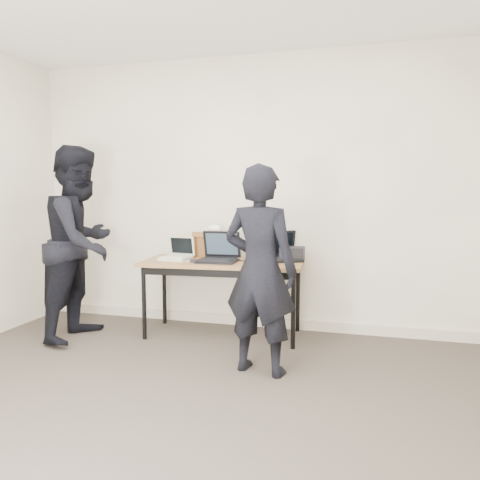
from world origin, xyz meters
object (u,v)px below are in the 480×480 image
at_px(person_typist, 260,270).
at_px(person_observer, 81,243).
at_px(laptop_beige, 177,255).
at_px(laptop_center, 219,255).
at_px(desk, 223,267).
at_px(equipment_box, 292,254).
at_px(laptop_right, 279,254).
at_px(leather_satchel, 212,244).

xyz_separation_m(person_typist, person_observer, (-1.80, 0.41, 0.11)).
bearing_deg(laptop_beige, laptop_center, 6.19).
height_order(desk, equipment_box, equipment_box).
bearing_deg(person_observer, person_typist, -103.94).
distance_m(laptop_beige, person_observer, 0.89).
bearing_deg(person_typist, laptop_right, -77.42).
relative_size(equipment_box, person_observer, 0.13).
relative_size(laptop_right, person_typist, 0.31).
xyz_separation_m(laptop_center, leather_satchel, (-0.15, 0.26, 0.06)).
height_order(leather_satchel, person_typist, person_typist).
height_order(laptop_center, leather_satchel, laptop_center).
relative_size(desk, leather_satchel, 4.24).
xyz_separation_m(desk, laptop_beige, (-0.45, -0.03, 0.10)).
bearing_deg(leather_satchel, laptop_beige, -137.12).
height_order(laptop_beige, leather_satchel, leather_satchel).
distance_m(desk, laptop_right, 0.55).
xyz_separation_m(laptop_right, person_observer, (-1.76, -0.57, 0.11)).
bearing_deg(person_observer, desk, -74.34).
bearing_deg(laptop_center, equipment_box, 17.88).
bearing_deg(person_observer, laptop_right, -73.15).
height_order(laptop_right, person_observer, person_observer).
bearing_deg(laptop_beige, person_typist, -30.74).
bearing_deg(desk, person_observer, -167.14).
bearing_deg(desk, person_typist, -59.50).
bearing_deg(equipment_box, desk, -163.04).
relative_size(desk, laptop_beige, 5.19).
xyz_separation_m(desk, equipment_box, (0.63, 0.19, 0.12)).
bearing_deg(equipment_box, laptop_center, -160.94).
relative_size(desk, laptop_center, 4.23).
relative_size(laptop_beige, laptop_center, 0.81).
xyz_separation_m(laptop_center, person_observer, (-1.23, -0.35, 0.11)).
relative_size(equipment_box, person_typist, 0.14).
bearing_deg(person_typist, person_observer, -2.65).
relative_size(laptop_right, equipment_box, 2.21).
bearing_deg(laptop_center, laptop_right, 22.00).
height_order(laptop_right, equipment_box, laptop_right).
bearing_deg(laptop_beige, laptop_right, 19.93).
distance_m(laptop_beige, laptop_center, 0.42).
distance_m(laptop_center, person_observer, 1.29).
distance_m(equipment_box, person_observer, 1.98).
distance_m(laptop_beige, person_typist, 1.25).
bearing_deg(laptop_center, person_observer, -165.55).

